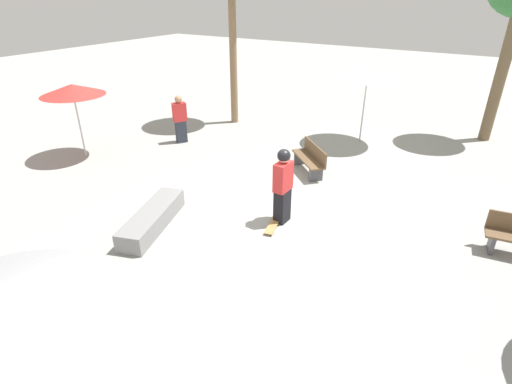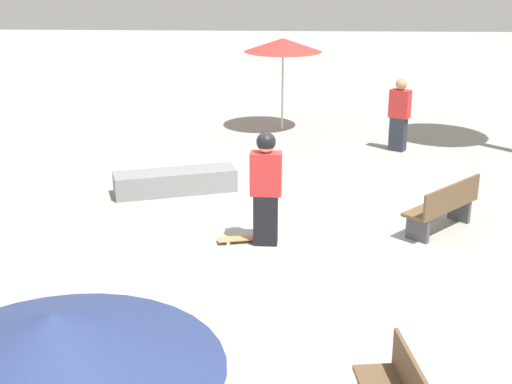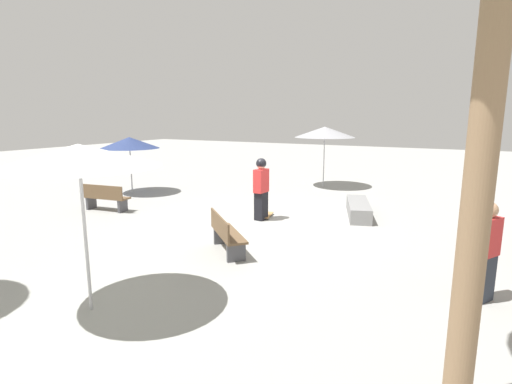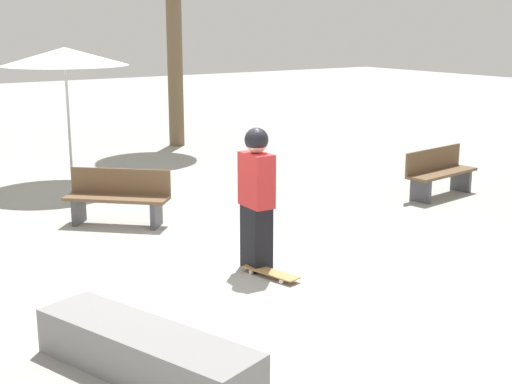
{
  "view_description": "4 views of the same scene",
  "coord_description": "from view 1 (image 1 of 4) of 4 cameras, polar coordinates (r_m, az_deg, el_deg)",
  "views": [
    {
      "loc": [
        -4.03,
        7.51,
        4.94
      ],
      "look_at": [
        0.27,
        0.57,
        0.71
      ],
      "focal_mm": 28.0,
      "sensor_mm": 36.0,
      "label": 1
    },
    {
      "loc": [
        -10.67,
        0.03,
        4.42
      ],
      "look_at": [
        0.14,
        0.5,
        0.7
      ],
      "focal_mm": 50.0,
      "sensor_mm": 36.0,
      "label": 2
    },
    {
      "loc": [
        4.95,
        -9.69,
        3.0
      ],
      "look_at": [
        -0.35,
        0.11,
        0.85
      ],
      "focal_mm": 28.0,
      "sensor_mm": 36.0,
      "label": 3
    },
    {
      "loc": [
        4.51,
        7.45,
        3.05
      ],
      "look_at": [
        -0.15,
        0.54,
        1.06
      ],
      "focal_mm": 50.0,
      "sensor_mm": 36.0,
      "label": 4
    }
  ],
  "objects": [
    {
      "name": "ground_plane",
      "position": [
        9.85,
        3.07,
        -2.77
      ],
      "size": [
        60.0,
        60.0,
        0.0
      ],
      "primitive_type": "plane",
      "color": "#9E9E99"
    },
    {
      "name": "skater_main",
      "position": [
        9.01,
        3.87,
        1.18
      ],
      "size": [
        0.3,
        0.49,
        1.8
      ],
      "rotation": [
        0.0,
        0.0,
        1.53
      ],
      "color": "black",
      "rests_on": "ground_plane"
    },
    {
      "name": "skateboard",
      "position": [
        9.19,
        2.41,
        -4.74
      ],
      "size": [
        0.38,
        0.82,
        0.07
      ],
      "rotation": [
        0.0,
        0.0,
        1.81
      ],
      "color": "#B7844C",
      "rests_on": "ground_plane"
    },
    {
      "name": "concrete_ledge",
      "position": [
        9.43,
        -14.57,
        -3.7
      ],
      "size": [
        1.29,
        2.36,
        0.43
      ],
      "rotation": [
        0.0,
        0.0,
        1.89
      ],
      "color": "gray",
      "rests_on": "ground_plane"
    },
    {
      "name": "bench_far",
      "position": [
        11.86,
        7.73,
        4.73
      ],
      "size": [
        1.47,
        1.42,
        0.85
      ],
      "rotation": [
        0.0,
        0.0,
        5.53
      ],
      "color": "#47474C",
      "rests_on": "ground_plane"
    },
    {
      "name": "shade_umbrella_white",
      "position": [
        14.11,
        15.71,
        16.12
      ],
      "size": [
        2.38,
        2.38,
        2.59
      ],
      "color": "#B7B7BC",
      "rests_on": "ground_plane"
    },
    {
      "name": "shade_umbrella_red",
      "position": [
        13.61,
        -24.77,
        13.12
      ],
      "size": [
        1.92,
        1.92,
        2.32
      ],
      "color": "#B7B7BC",
      "rests_on": "ground_plane"
    },
    {
      "name": "bystander_watching",
      "position": [
        14.3,
        -10.79,
        10.16
      ],
      "size": [
        0.44,
        0.52,
        1.65
      ],
      "rotation": [
        0.0,
        0.0,
        1.05
      ],
      "color": "#282D38",
      "rests_on": "ground_plane"
    }
  ]
}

